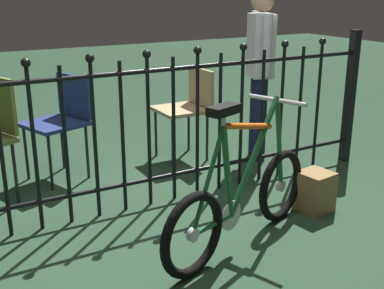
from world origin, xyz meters
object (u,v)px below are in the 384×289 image
chair_navy (62,116)px  person_visitor (260,61)px  chair_tan (189,103)px  display_crate (315,191)px  bicycle (242,198)px

chair_navy → person_visitor: person_visitor is taller
chair_navy → person_visitor: bearing=-13.9°
chair_tan → person_visitor: (0.53, -0.33, 0.38)m
chair_navy → display_crate: bearing=-48.6°
bicycle → chair_navy: size_ratio=1.60×
display_crate → chair_tan: bearing=98.5°
chair_navy → display_crate: size_ratio=2.93×
person_visitor → display_crate: size_ratio=5.29×
chair_tan → person_visitor: person_visitor is taller
chair_navy → bicycle: bearing=-70.0°
chair_navy → display_crate: (1.33, -1.51, -0.38)m
person_visitor → chair_tan: bearing=148.3°
chair_navy → chair_tan: bearing=-4.1°
chair_tan → chair_navy: bearing=175.9°
bicycle → person_visitor: bearing=50.0°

